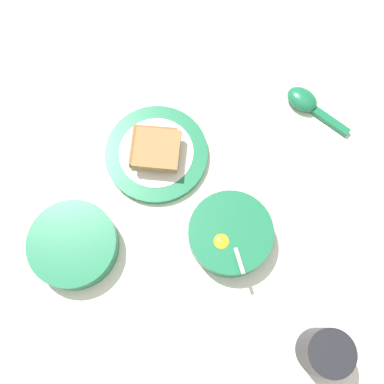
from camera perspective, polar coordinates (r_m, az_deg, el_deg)
ground_plane at (r=0.90m, az=0.47°, el=-0.93°), size 3.00×3.00×0.00m
egg_bowl at (r=0.86m, az=4.86°, el=-5.34°), size 0.16×0.16×0.07m
toast_plate at (r=0.92m, az=-4.53°, el=4.86°), size 0.21×0.21×0.02m
toast_sandwich at (r=0.90m, az=-4.70°, el=5.53°), size 0.10×0.10×0.04m
soup_spoon at (r=0.99m, az=14.34°, el=10.93°), size 0.15×0.11×0.03m
congee_bowl at (r=0.88m, az=-14.83°, el=-6.47°), size 0.17×0.17×0.04m
drinking_cup at (r=0.84m, az=16.53°, el=-18.91°), size 0.08×0.08×0.09m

